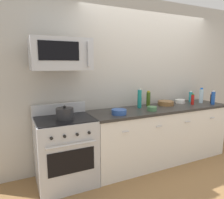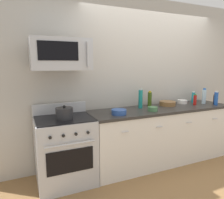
% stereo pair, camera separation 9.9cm
% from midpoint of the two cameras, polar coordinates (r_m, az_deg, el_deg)
% --- Properties ---
extents(ground_plane, '(6.65, 6.65, 0.00)m').
position_cam_midpoint_polar(ground_plane, '(3.82, 13.72, -15.84)').
color(ground_plane, olive).
extents(back_wall, '(5.54, 0.10, 2.70)m').
position_cam_midpoint_polar(back_wall, '(3.80, 10.76, 5.30)').
color(back_wall, '#B7B2A8').
rests_on(back_wall, ground_plane).
extents(counter_unit, '(2.45, 0.66, 0.92)m').
position_cam_midpoint_polar(counter_unit, '(3.65, 14.02, -9.30)').
color(counter_unit, silver).
rests_on(counter_unit, ground_plane).
extents(range_oven, '(0.76, 0.69, 1.07)m').
position_cam_midpoint_polar(range_oven, '(3.00, -11.72, -13.29)').
color(range_oven, '#B7BABF').
rests_on(range_oven, ground_plane).
extents(microwave, '(0.74, 0.44, 0.40)m').
position_cam_midpoint_polar(microwave, '(2.81, -12.83, 11.91)').
color(microwave, '#B7BABF').
extents(bottle_sparkling_teal, '(0.07, 0.07, 0.33)m').
position_cam_midpoint_polar(bottle_sparkling_teal, '(3.41, 8.60, 0.22)').
color(bottle_sparkling_teal, '#197F7A').
rests_on(bottle_sparkling_teal, countertop_slab).
extents(bottle_soda_blue, '(0.07, 0.07, 0.25)m').
position_cam_midpoint_polar(bottle_soda_blue, '(4.08, 27.14, 0.28)').
color(bottle_soda_blue, '#1E4CA5').
rests_on(bottle_soda_blue, countertop_slab).
extents(bottle_water_clear, '(0.07, 0.07, 0.28)m').
position_cam_midpoint_polar(bottle_water_clear, '(4.14, 24.44, 0.80)').
color(bottle_water_clear, silver).
rests_on(bottle_water_clear, countertop_slab).
extents(bottle_dish_soap, '(0.06, 0.06, 0.20)m').
position_cam_midpoint_polar(bottle_dish_soap, '(4.21, 21.91, 0.62)').
color(bottle_dish_soap, teal).
rests_on(bottle_dish_soap, countertop_slab).
extents(bottle_olive_oil, '(0.07, 0.07, 0.26)m').
position_cam_midpoint_polar(bottle_olive_oil, '(3.59, 11.02, 0.12)').
color(bottle_olive_oil, '#385114').
rests_on(bottle_olive_oil, countertop_slab).
extents(bottle_soy_sauce_dark, '(0.05, 0.05, 0.19)m').
position_cam_midpoint_polar(bottle_soy_sauce_dark, '(4.17, 26.82, 0.07)').
color(bottle_soy_sauce_dark, black).
rests_on(bottle_soy_sauce_dark, countertop_slab).
extents(bottle_hot_sauce_red, '(0.05, 0.05, 0.19)m').
position_cam_midpoint_polar(bottle_hot_sauce_red, '(3.92, 22.36, -0.12)').
color(bottle_hot_sauce_red, '#B21914').
rests_on(bottle_hot_sauce_red, countertop_slab).
extents(bowl_wooden_salad, '(0.28, 0.28, 0.07)m').
position_cam_midpoint_polar(bowl_wooden_salad, '(3.75, 15.63, -0.97)').
color(bowl_wooden_salad, brown).
rests_on(bowl_wooden_salad, countertop_slab).
extents(bowl_blue_mixing, '(0.21, 0.21, 0.07)m').
position_cam_midpoint_polar(bowl_blue_mixing, '(2.98, 2.85, -3.36)').
color(bowl_blue_mixing, '#2D519E').
rests_on(bowl_blue_mixing, countertop_slab).
extents(bowl_green_glaze, '(0.15, 0.15, 0.06)m').
position_cam_midpoint_polar(bowl_green_glaze, '(3.25, 11.89, -2.50)').
color(bowl_green_glaze, '#477A4C').
rests_on(bowl_green_glaze, countertop_slab).
extents(bowl_white_ceramic, '(0.17, 0.17, 0.06)m').
position_cam_midpoint_polar(bowl_white_ceramic, '(4.01, 19.32, -0.54)').
color(bowl_white_ceramic, white).
rests_on(bowl_white_ceramic, countertop_slab).
extents(stockpot, '(0.22, 0.22, 0.18)m').
position_cam_midpoint_polar(stockpot, '(2.79, -11.86, -3.68)').
color(stockpot, '#262628').
rests_on(stockpot, range_oven).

